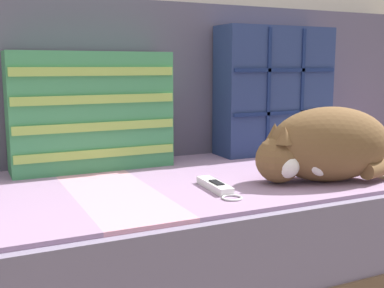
{
  "coord_description": "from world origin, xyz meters",
  "views": [
    {
      "loc": [
        -0.62,
        -1.07,
        0.7
      ],
      "look_at": [
        -0.08,
        0.06,
        0.5
      ],
      "focal_mm": 45.0,
      "sensor_mm": 36.0,
      "label": 1
    }
  ],
  "objects_px": {
    "throw_pillow_quilted": "(274,91)",
    "sleeping_cat": "(323,147)",
    "throw_pillow_striped": "(91,111)",
    "game_remote_far": "(216,186)",
    "couch": "(204,239)"
  },
  "relations": [
    {
      "from": "throw_pillow_striped",
      "to": "game_remote_far",
      "type": "distance_m",
      "value": 0.47
    },
    {
      "from": "couch",
      "to": "throw_pillow_quilted",
      "type": "bearing_deg",
      "value": 27.39
    },
    {
      "from": "couch",
      "to": "game_remote_far",
      "type": "xyz_separation_m",
      "value": [
        -0.06,
        -0.19,
        0.21
      ]
    },
    {
      "from": "couch",
      "to": "game_remote_far",
      "type": "height_order",
      "value": "game_remote_far"
    },
    {
      "from": "couch",
      "to": "sleeping_cat",
      "type": "distance_m",
      "value": 0.44
    },
    {
      "from": "sleeping_cat",
      "to": "game_remote_far",
      "type": "distance_m",
      "value": 0.31
    },
    {
      "from": "throw_pillow_striped",
      "to": "throw_pillow_quilted",
      "type": "bearing_deg",
      "value": 0.05
    },
    {
      "from": "couch",
      "to": "sleeping_cat",
      "type": "xyz_separation_m",
      "value": [
        0.23,
        -0.23,
        0.29
      ]
    },
    {
      "from": "couch",
      "to": "sleeping_cat",
      "type": "height_order",
      "value": "sleeping_cat"
    },
    {
      "from": "couch",
      "to": "throw_pillow_striped",
      "type": "bearing_deg",
      "value": 145.32
    },
    {
      "from": "game_remote_far",
      "to": "throw_pillow_striped",
      "type": "bearing_deg",
      "value": 119.28
    },
    {
      "from": "throw_pillow_quilted",
      "to": "sleeping_cat",
      "type": "xyz_separation_m",
      "value": [
        -0.14,
        -0.43,
        -0.13
      ]
    },
    {
      "from": "throw_pillow_striped",
      "to": "game_remote_far",
      "type": "bearing_deg",
      "value": -60.72
    },
    {
      "from": "throw_pillow_quilted",
      "to": "throw_pillow_striped",
      "type": "height_order",
      "value": "throw_pillow_quilted"
    },
    {
      "from": "couch",
      "to": "game_remote_far",
      "type": "distance_m",
      "value": 0.29
    }
  ]
}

